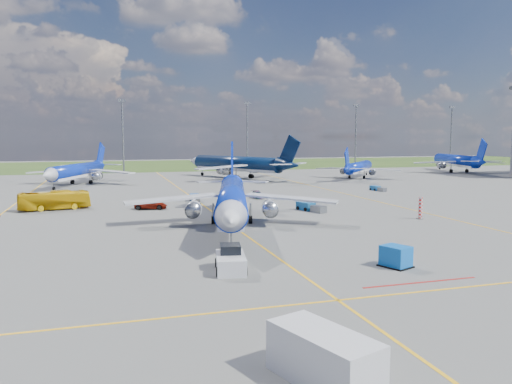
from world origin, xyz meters
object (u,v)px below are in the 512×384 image
object	(u,v)px
warning_post	(420,208)
service_van	(324,358)
uld_container	(396,256)
bg_jet_n	(237,178)
baggage_tug_e	(377,189)
main_airliner	(232,227)
bg_jet_ene	(455,172)
bg_jet_nnw	(77,185)
service_car_b	(151,205)
apron_bus	(54,200)
bg_jet_ne	(358,178)
pushback_tug	(231,261)
baggage_tug_w	(310,207)
baggage_tug_c	(195,198)
service_car_c	(257,195)

from	to	relation	value
warning_post	service_van	xyz separation A→B (m)	(-31.79, -38.39, -0.29)
warning_post	uld_container	xyz separation A→B (m)	(-17.25, -21.29, -0.58)
service_van	uld_container	bearing A→B (deg)	30.39
bg_jet_n	baggage_tug_e	world-z (taller)	bg_jet_n
main_airliner	bg_jet_n	bearing A→B (deg)	89.27
bg_jet_ene	service_van	world-z (taller)	bg_jet_ene
bg_jet_nnw	uld_container	world-z (taller)	bg_jet_nnw
main_airliner	service_car_b	size ratio (longest dim) A/B	7.73
main_airliner	service_van	distance (m)	40.21
bg_jet_nnw	apron_bus	xyz separation A→B (m)	(-1.21, -41.51, 1.47)
bg_jet_ne	main_airliner	world-z (taller)	main_airliner
bg_jet_ene	pushback_tug	size ratio (longest dim) A/B	6.19
bg_jet_ne	service_van	xyz separation A→B (m)	(-57.00, -102.84, 1.21)
warning_post	bg_jet_ene	size ratio (longest dim) A/B	0.07
service_van	baggage_tug_w	world-z (taller)	service_van
bg_jet_ne	bg_jet_ene	xyz separation A→B (m)	(40.87, 11.66, 0.00)
baggage_tug_c	baggage_tug_e	bearing A→B (deg)	14.89
pushback_tug	baggage_tug_c	size ratio (longest dim) A/B	1.21
service_van	baggage_tug_w	bearing A→B (deg)	48.58
service_car_b	service_car_c	bearing A→B (deg)	-54.82
bg_jet_ne	apron_bus	distance (m)	84.66
bg_jet_n	main_airliner	xyz separation A→B (m)	(-18.93, -71.06, 0.00)
bg_jet_n	apron_bus	size ratio (longest dim) A/B	4.12
warning_post	service_car_b	xyz separation A→B (m)	(-34.65, 20.06, -0.80)
apron_bus	baggage_tug_c	size ratio (longest dim) A/B	1.96
bg_jet_n	baggage_tug_w	size ratio (longest dim) A/B	7.57
service_car_b	baggage_tug_w	distance (m)	24.72
service_car_c	baggage_tug_w	size ratio (longest dim) A/B	0.77
baggage_tug_w	baggage_tug_c	bearing A→B (deg)	114.89
baggage_tug_e	main_airliner	bearing A→B (deg)	-149.04
bg_jet_n	bg_jet_ne	xyz separation A→B (m)	(32.53, -8.03, 0.00)
main_airliner	baggage_tug_w	bearing A→B (deg)	47.80
warning_post	service_van	distance (m)	49.85
bg_jet_ene	warning_post	bearing A→B (deg)	64.86
bg_jet_n	apron_bus	xyz separation A→B (m)	(-41.65, -48.81, 1.47)
warning_post	apron_bus	size ratio (longest dim) A/B	0.29
bg_jet_nnw	main_airliner	size ratio (longest dim) A/B	0.94
pushback_tug	baggage_tug_c	distance (m)	46.00
service_car_c	baggage_tug_e	distance (m)	28.13
bg_jet_n	apron_bus	world-z (taller)	bg_jet_n
bg_jet_n	service_car_c	world-z (taller)	bg_jet_n
bg_jet_ne	baggage_tug_w	bearing A→B (deg)	95.85
bg_jet_n	apron_bus	bearing A→B (deg)	20.01
bg_jet_nnw	apron_bus	bearing A→B (deg)	-71.84
bg_jet_ne	main_airliner	xyz separation A→B (m)	(-51.45, -63.03, 0.00)
service_van	apron_bus	size ratio (longest dim) A/B	0.52
baggage_tug_w	baggage_tug_c	distance (m)	21.95
service_car_c	baggage_tug_c	distance (m)	11.89
uld_container	service_van	xyz separation A→B (m)	(-14.54, -17.10, 0.30)
uld_container	baggage_tug_w	distance (m)	32.95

